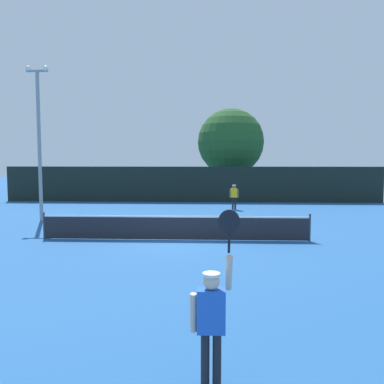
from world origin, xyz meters
name	(u,v)px	position (x,y,z in m)	size (l,w,h in m)	color
ground_plane	(175,240)	(0.00, 0.00, 0.00)	(120.00, 120.00, 0.00)	#235693
tennis_net	(175,227)	(0.00, 0.00, 0.51)	(10.58, 0.08, 1.07)	#232328
perimeter_fence	(192,184)	(0.00, 14.27, 1.35)	(28.60, 0.12, 2.69)	black
player_serving	(212,312)	(1.39, -9.94, 1.07)	(0.67, 0.39, 2.46)	blue
player_receiving	(234,195)	(2.94, 9.76, 0.97)	(0.57, 0.23, 1.59)	yellow
tennis_ball	(128,238)	(-1.91, 0.12, 0.03)	(0.07, 0.07, 0.07)	#CCE033
light_pole	(39,133)	(-7.36, 4.53, 4.52)	(1.18, 0.28, 7.91)	gray
large_tree	(231,142)	(3.20, 18.88, 4.75)	(5.73, 5.73, 7.63)	brown
parked_car_near	(116,185)	(-7.70, 22.21, 0.78)	(2.13, 4.30, 1.69)	#B7B7BC
parked_car_mid	(304,185)	(10.36, 22.35, 0.78)	(2.47, 4.42, 1.69)	white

